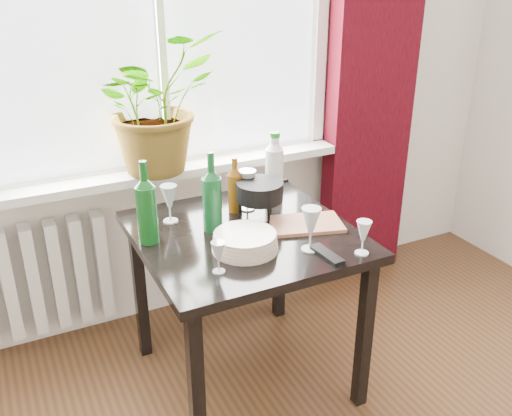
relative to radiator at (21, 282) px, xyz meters
name	(u,v)px	position (x,y,z in m)	size (l,w,h in m)	color
windowsill	(172,169)	(0.75, -0.03, 0.44)	(1.72, 0.20, 0.04)	silver
curtain	(375,53)	(1.87, -0.06, 0.92)	(0.50, 0.12, 2.56)	#32040C
radiator	(21,282)	(0.00, 0.00, 0.00)	(0.80, 0.10, 0.55)	silver
table	(245,251)	(0.85, -0.63, 0.27)	(0.85, 0.85, 0.74)	black
potted_plant	(155,103)	(0.68, -0.06, 0.78)	(0.57, 0.49, 0.63)	#237C21
wine_bottle_left	(146,202)	(0.48, -0.54, 0.53)	(0.08, 0.08, 0.34)	#0D4715
wine_bottle_right	(212,192)	(0.74, -0.56, 0.53)	(0.08, 0.08, 0.34)	#0D461E
bottle_amber	(235,185)	(0.90, -0.43, 0.48)	(0.06, 0.06, 0.25)	#6B3A0B
cleaning_bottle	(274,162)	(1.15, -0.31, 0.51)	(0.08, 0.08, 0.29)	silver
wineglass_front_right	(311,229)	(1.01, -0.88, 0.45)	(0.08, 0.08, 0.18)	silver
wineglass_far_right	(363,237)	(1.17, -0.99, 0.43)	(0.06, 0.06, 0.14)	white
wineglass_back_center	(247,189)	(0.95, -0.44, 0.45)	(0.08, 0.08, 0.19)	silver
wineglass_back_left	(169,203)	(0.61, -0.41, 0.44)	(0.07, 0.07, 0.17)	silver
wineglass_front_left	(218,257)	(0.63, -0.88, 0.42)	(0.05, 0.05, 0.12)	#B1B9BF
plate_stack	(245,242)	(0.79, -0.77, 0.39)	(0.25, 0.25, 0.07)	beige
fondue_pot	(260,199)	(0.97, -0.52, 0.44)	(0.23, 0.20, 0.16)	black
tv_remote	(327,255)	(1.03, -0.96, 0.37)	(0.05, 0.16, 0.02)	black
cutting_board	(306,224)	(1.10, -0.69, 0.37)	(0.29, 0.19, 0.02)	#A26349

